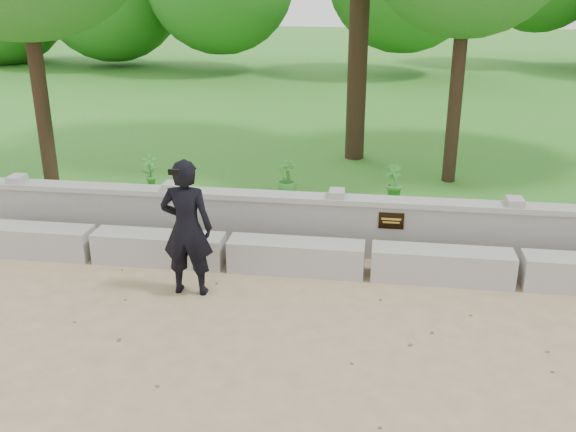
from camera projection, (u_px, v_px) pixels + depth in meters
name	position (u px, v px, depth m)	size (l,w,h in m)	color
ground	(362.00, 349.00, 7.16)	(80.00, 80.00, 0.00)	tan
lawn	(379.00, 106.00, 20.10)	(40.00, 22.00, 0.25)	#39741F
concrete_bench	(368.00, 261.00, 8.85)	(11.90, 0.45, 0.45)	#A6A39D
parapet_wall	(370.00, 226.00, 9.41)	(12.50, 0.35, 0.90)	#9C9993
man_main	(187.00, 228.00, 8.15)	(0.67, 0.60, 1.81)	black
shrub_a	(150.00, 170.00, 11.86)	(0.32, 0.22, 0.61)	#3C9031
shrub_b	(393.00, 183.00, 11.07)	(0.35, 0.28, 0.63)	#3C9031
shrub_d	(287.00, 178.00, 11.28)	(0.37, 0.33, 0.66)	#3C9031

